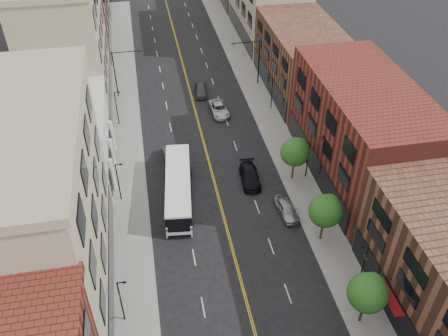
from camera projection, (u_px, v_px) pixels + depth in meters
sidewalk_left at (128, 144)px, 62.79m from camera, size 4.00×110.00×0.15m
sidewalk_right at (273, 128)px, 65.71m from camera, size 4.00×110.00×0.15m
bldg_l_tanoffice at (36, 217)px, 39.30m from camera, size 10.00×22.00×18.00m
bldg_l_white at (65, 142)px, 56.26m from camera, size 10.00×14.00×8.00m
bldg_l_far_a at (66, 44)px, 66.22m from camera, size 10.00×20.00×18.00m
bldg_l_far_b at (76, 5)px, 82.54m from camera, size 10.00×20.00×15.00m
bldg_r_mid at (361, 131)px, 54.58m from camera, size 10.00×22.00×12.00m
bldg_r_far_a at (303, 60)px, 71.35m from camera, size 10.00×20.00×10.00m
bldg_r_far_b at (268, 0)px, 86.26m from camera, size 10.00×22.00×14.00m
tree_r_1 at (368, 292)px, 39.30m from camera, size 3.40×3.40×5.59m
tree_r_2 at (326, 210)px, 47.00m from camera, size 3.40×3.40×5.59m
tree_r_3 at (296, 151)px, 54.69m from camera, size 3.40×3.40×5.59m
lamp_l_1 at (121, 299)px, 40.08m from camera, size 0.81×0.55×5.05m
lamp_l_2 at (118, 180)px, 52.39m from camera, size 0.81×0.55×5.05m
lamp_l_3 at (117, 106)px, 64.70m from camera, size 0.81×0.55×5.05m
lamp_r_1 at (364, 262)px, 43.27m from camera, size 0.81×0.55×5.05m
lamp_r_2 at (308, 158)px, 55.58m from camera, size 0.81×0.55×5.05m
lamp_r_3 at (272, 92)px, 67.89m from camera, size 0.81×0.55×5.05m
signal_mast_left at (119, 68)px, 69.91m from camera, size 4.49×0.18×7.20m
signal_mast_right at (254, 57)px, 72.90m from camera, size 4.49×0.18×7.20m
city_bus at (178, 187)px, 53.16m from camera, size 4.04×12.76×3.23m
car_parked_far at (287, 209)px, 51.98m from camera, size 2.14×4.57×1.51m
car_lane_behind at (171, 156)px, 59.35m from camera, size 2.19×5.14×1.65m
car_lane_a at (250, 176)px, 56.41m from camera, size 2.44×5.33×1.51m
car_lane_b at (219, 109)px, 68.45m from camera, size 2.61×5.24×1.43m
car_lane_c at (201, 90)px, 72.81m from camera, size 2.12×4.55×1.51m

